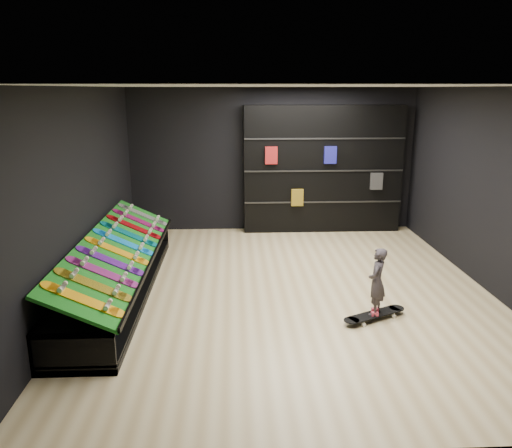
{
  "coord_description": "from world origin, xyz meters",
  "views": [
    {
      "loc": [
        -0.84,
        -7.02,
        2.97
      ],
      "look_at": [
        -0.5,
        0.2,
        1.0
      ],
      "focal_mm": 35.0,
      "sensor_mm": 36.0,
      "label": 1
    }
  ],
  "objects_px": {
    "display_rack": "(119,278)",
    "floor_skateboard": "(374,317)",
    "back_shelving": "(323,169)",
    "child": "(376,294)"
  },
  "relations": [
    {
      "from": "display_rack",
      "to": "floor_skateboard",
      "type": "xyz_separation_m",
      "value": [
        3.57,
        -1.04,
        -0.21
      ]
    },
    {
      "from": "display_rack",
      "to": "floor_skateboard",
      "type": "bearing_deg",
      "value": -16.27
    },
    {
      "from": "back_shelving",
      "to": "floor_skateboard",
      "type": "xyz_separation_m",
      "value": [
        -0.03,
        -4.36,
        -1.28
      ]
    },
    {
      "from": "display_rack",
      "to": "back_shelving",
      "type": "xyz_separation_m",
      "value": [
        3.6,
        3.32,
        1.07
      ]
    },
    {
      "from": "back_shelving",
      "to": "child",
      "type": "distance_m",
      "value": 4.47
    },
    {
      "from": "display_rack",
      "to": "floor_skateboard",
      "type": "distance_m",
      "value": 3.72
    },
    {
      "from": "back_shelving",
      "to": "floor_skateboard",
      "type": "relative_size",
      "value": 3.37
    },
    {
      "from": "display_rack",
      "to": "child",
      "type": "height_order",
      "value": "child"
    },
    {
      "from": "back_shelving",
      "to": "child",
      "type": "relative_size",
      "value": 6.06
    },
    {
      "from": "display_rack",
      "to": "back_shelving",
      "type": "bearing_deg",
      "value": 42.69
    }
  ]
}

